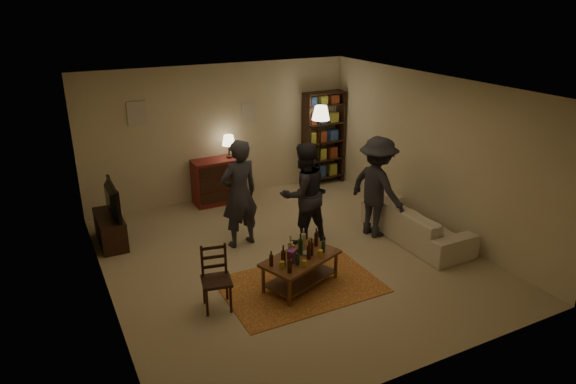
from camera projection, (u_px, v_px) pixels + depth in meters
floor at (290, 257)px, 8.20m from camera, size 6.00×6.00×0.00m
room_shell at (188, 113)px, 9.75m from camera, size 6.00×6.00×6.00m
rug at (300, 285)px, 7.39m from camera, size 2.20×1.50×0.01m
coffee_table at (300, 261)px, 7.24m from camera, size 1.27×0.97×0.80m
dining_chair at (216, 276)px, 6.75m from camera, size 0.45×0.45×0.88m
tv_stand at (110, 222)px, 8.52m from camera, size 0.40×1.00×1.06m
dresser at (219, 180)px, 10.20m from camera, size 1.00×0.50×1.36m
bookshelf at (323, 137)px, 11.09m from camera, size 0.90×0.34×2.02m
floor_lamp at (321, 119)px, 10.33m from camera, size 0.36×0.36×1.84m
sofa at (416, 223)px, 8.69m from camera, size 0.81×2.08×0.61m
person_left at (239, 194)px, 8.30m from camera, size 0.72×0.53×1.81m
person_right at (303, 194)px, 8.41m from camera, size 0.89×0.72×1.73m
person_by_sofa at (377, 187)px, 8.67m from camera, size 0.84×1.23×1.75m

